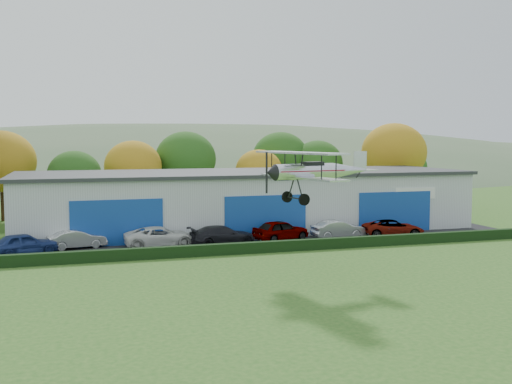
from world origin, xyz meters
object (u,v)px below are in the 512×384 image
object	(u,v)px
car_1	(77,239)
car_5	(338,229)
car_3	(222,235)
car_4	(281,230)
biplane	(314,170)
hangar	(246,200)
car_0	(24,244)
car_2	(161,237)
car_6	(393,228)

from	to	relation	value
car_1	car_5	world-z (taller)	car_5
car_1	car_3	distance (m)	10.90
car_4	biplane	size ratio (longest dim) A/B	0.59
hangar	biplane	distance (m)	20.74
car_4	car_5	world-z (taller)	car_4
biplane	car_5	bearing A→B (deg)	48.61
car_0	biplane	bearing A→B (deg)	-147.65
car_1	car_2	distance (m)	6.20
car_2	car_6	size ratio (longest dim) A/B	1.08
car_0	car_4	bearing A→B (deg)	-109.44
car_4	car_6	size ratio (longest dim) A/B	0.94
car_2	biplane	world-z (taller)	biplane
car_3	car_5	xyz separation A→B (m)	(10.03, 0.52, -0.02)
biplane	car_1	bearing A→B (deg)	122.74
hangar	car_3	world-z (taller)	hangar
car_2	car_3	xyz separation A→B (m)	(4.65, -0.73, -0.01)
car_1	car_6	bearing A→B (deg)	-107.35
hangar	car_5	world-z (taller)	hangar
car_0	car_5	xyz separation A→B (m)	(24.39, 0.26, -0.05)
car_2	car_5	bearing A→B (deg)	-92.67
car_3	car_6	world-z (taller)	car_3
hangar	biplane	xyz separation A→B (m)	(-1.70, -20.32, 3.77)
car_2	car_3	distance (m)	4.70
hangar	car_6	xyz separation A→B (m)	(10.49, -8.39, -1.90)
hangar	car_2	bearing A→B (deg)	-140.06
car_0	car_5	size ratio (longest dim) A/B	1.03
car_1	biplane	xyz separation A→B (m)	(13.28, -13.97, 5.68)
car_4	car_5	xyz separation A→B (m)	(4.94, -0.38, -0.08)
car_1	car_6	distance (m)	25.55
car_6	biplane	distance (m)	17.98
car_5	car_0	bearing A→B (deg)	88.41
car_1	car_2	bearing A→B (deg)	-112.82
car_0	car_2	distance (m)	9.72
car_5	biplane	distance (m)	15.77
car_6	biplane	world-z (taller)	biplane
car_0	car_6	xyz separation A→B (m)	(29.08, -0.48, -0.07)
car_2	car_3	bearing A→B (deg)	-100.75
car_2	hangar	bearing A→B (deg)	-51.92
car_3	hangar	bearing A→B (deg)	-34.41
car_3	car_5	size ratio (longest dim) A/B	1.17
car_1	biplane	world-z (taller)	biplane
hangar	car_4	world-z (taller)	hangar
car_6	car_3	bearing A→B (deg)	100.31
car_6	biplane	xyz separation A→B (m)	(-12.19, -11.94, 5.67)
car_0	biplane	size ratio (longest dim) A/B	0.57
car_6	biplane	size ratio (longest dim) A/B	0.63
car_0	car_6	distance (m)	29.09
car_2	car_0	bearing A→B (deg)	90.92
car_0	car_1	bearing A→B (deg)	-88.07
hangar	car_1	size ratio (longest dim) A/B	9.58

